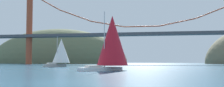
# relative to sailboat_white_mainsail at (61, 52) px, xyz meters

# --- Properties ---
(ground_plane) EXTENTS (360.00, 360.00, 0.00)m
(ground_plane) POSITION_rel_sailboat_white_mainsail_xyz_m (19.59, -51.17, -4.29)
(ground_plane) COLOR navy
(headland_left) EXTENTS (86.50, 44.00, 42.15)m
(headland_left) POSITION_rel_sailboat_white_mainsail_xyz_m (-35.41, 83.83, -4.29)
(headland_left) COLOR #5B6647
(headland_left) RESTS_ON ground_plane
(suspension_bridge) EXTENTS (141.19, 6.00, 33.71)m
(suspension_bridge) POSITION_rel_sailboat_white_mainsail_xyz_m (19.59, 43.83, 10.22)
(suspension_bridge) COLOR #A34228
(suspension_bridge) RESTS_ON ground_plane
(sailboat_white_mainsail) EXTENTS (6.75, 8.62, 8.58)m
(sailboat_white_mainsail) POSITION_rel_sailboat_white_mainsail_xyz_m (0.00, 0.00, 0.00)
(sailboat_white_mainsail) COLOR #B7B2A8
(sailboat_white_mainsail) RESTS_ON ground_plane
(sailboat_crimson_sail) EXTENTS (8.96, 9.83, 10.32)m
(sailboat_crimson_sail) POSITION_rel_sailboat_white_mainsail_xyz_m (19.61, -25.53, 0.87)
(sailboat_crimson_sail) COLOR white
(sailboat_crimson_sail) RESTS_ON ground_plane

